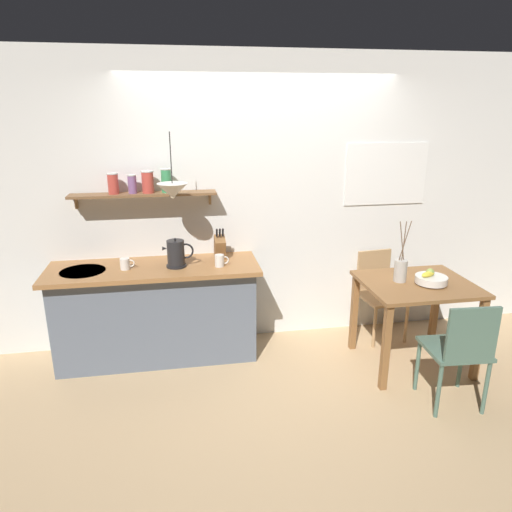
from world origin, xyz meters
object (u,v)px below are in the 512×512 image
at_px(dining_table, 416,296).
at_px(coffee_mug_by_sink, 125,264).
at_px(pendant_lamp, 173,191).
at_px(twig_vase, 401,270).
at_px(fruit_bowl, 431,279).
at_px(electric_kettle, 176,254).
at_px(coffee_mug_spare, 220,261).
at_px(knife_block, 220,247).
at_px(dining_chair_near, 460,348).
at_px(dining_chair_far, 378,289).

relative_size(dining_table, coffee_mug_by_sink, 7.53).
bearing_deg(pendant_lamp, twig_vase, -10.09).
height_order(fruit_bowl, pendant_lamp, pendant_lamp).
distance_m(electric_kettle, coffee_mug_spare, 0.38).
xyz_separation_m(dining_table, coffee_mug_by_sink, (-2.46, 0.46, 0.29)).
distance_m(twig_vase, electric_kettle, 1.93).
xyz_separation_m(fruit_bowl, coffee_mug_spare, (-1.74, 0.45, 0.11)).
distance_m(dining_table, coffee_mug_by_sink, 2.52).
relative_size(twig_vase, knife_block, 1.83).
bearing_deg(dining_chair_near, coffee_mug_spare, 147.61).
distance_m(dining_chair_near, pendant_lamp, 2.54).
bearing_deg(dining_chair_far, twig_vase, -98.05).
xyz_separation_m(dining_chair_near, twig_vase, (-0.16, 0.72, 0.37)).
bearing_deg(dining_table, coffee_mug_spare, 166.65).
xyz_separation_m(electric_kettle, coffee_mug_by_sink, (-0.43, 0.01, -0.07)).
bearing_deg(coffee_mug_spare, twig_vase, -12.58).
xyz_separation_m(dining_table, dining_chair_far, (-0.06, 0.61, -0.18)).
relative_size(electric_kettle, knife_block, 0.91).
bearing_deg(electric_kettle, pendant_lamp, -92.23).
height_order(coffee_mug_spare, pendant_lamp, pendant_lamp).
height_order(knife_block, coffee_mug_by_sink, knife_block).
xyz_separation_m(dining_table, pendant_lamp, (-2.03, 0.39, 0.91)).
distance_m(dining_table, electric_kettle, 2.11).
bearing_deg(knife_block, pendant_lamp, -151.01).
bearing_deg(electric_kettle, knife_block, 21.99).
bearing_deg(coffee_mug_spare, fruit_bowl, -14.46).
xyz_separation_m(dining_chair_near, knife_block, (-1.65, 1.28, 0.50)).
xyz_separation_m(knife_block, coffee_mug_by_sink, (-0.83, -0.15, -0.07)).
xyz_separation_m(twig_vase, coffee_mug_by_sink, (-2.32, 0.40, 0.06)).
relative_size(dining_chair_far, coffee_mug_spare, 6.81).
bearing_deg(twig_vase, pendant_lamp, 169.91).
bearing_deg(dining_chair_far, pendant_lamp, -173.69).
bearing_deg(dining_chair_near, fruit_bowl, 83.54).
xyz_separation_m(dining_table, coffee_mug_spare, (-1.66, 0.39, 0.29)).
height_order(dining_chair_near, knife_block, knife_block).
relative_size(fruit_bowl, pendant_lamp, 0.50).
bearing_deg(coffee_mug_by_sink, dining_chair_near, -24.46).
bearing_deg(electric_kettle, twig_vase, -11.86).
xyz_separation_m(knife_block, coffee_mug_spare, (-0.02, -0.22, -0.06)).
distance_m(fruit_bowl, coffee_mug_spare, 1.81).
relative_size(dining_table, knife_block, 3.16).
distance_m(dining_chair_near, coffee_mug_by_sink, 2.76).
relative_size(fruit_bowl, twig_vase, 0.50).
height_order(dining_chair_near, twig_vase, twig_vase).
height_order(fruit_bowl, twig_vase, twig_vase).
xyz_separation_m(dining_table, twig_vase, (-0.14, 0.05, 0.23)).
distance_m(dining_table, coffee_mug_spare, 1.73).
distance_m(electric_kettle, pendant_lamp, 0.56).
bearing_deg(pendant_lamp, dining_chair_far, 6.31).
bearing_deg(dining_chair_far, coffee_mug_by_sink, -176.41).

